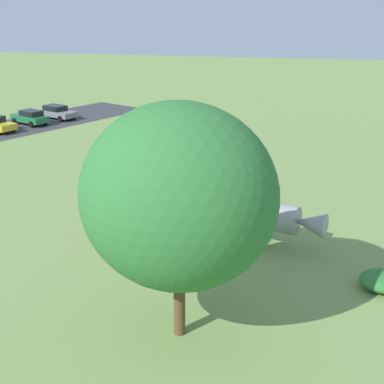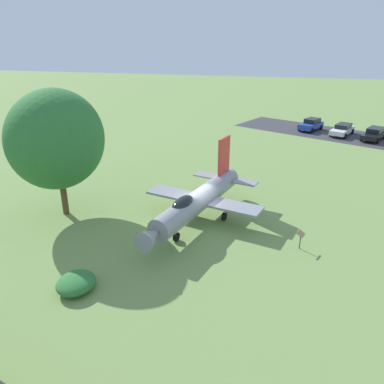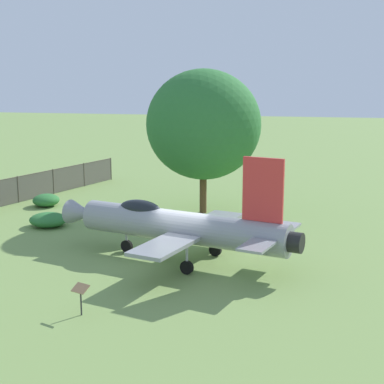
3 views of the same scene
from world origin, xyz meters
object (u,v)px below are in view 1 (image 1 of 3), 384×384
shrub_by_tree (384,281)px  parked_car_gray (57,112)px  shade_tree (179,197)px  display_jet (211,204)px  info_plaque (258,183)px  parked_car_green (30,117)px

shrub_by_tree → parked_car_gray: size_ratio=0.45×
shade_tree → parked_car_gray: 43.23m
display_jet → info_plaque: size_ratio=10.55×
shade_tree → info_plaque: shade_tree is taller
shrub_by_tree → parked_car_green: parked_car_green is taller
shade_tree → parked_car_gray: shade_tree is taller
parked_car_green → parked_car_gray: bearing=-87.7°
parked_car_green → info_plaque: bearing=171.1°
shade_tree → info_plaque: size_ratio=7.79×
display_jet → shade_tree: size_ratio=1.35×
display_jet → shrub_by_tree: bearing=-11.5°
shrub_by_tree → parked_car_green: size_ratio=0.48×
shade_tree → parked_car_gray: bearing=-58.0°
parked_car_gray → parked_car_green: parked_car_green is taller
display_jet → shrub_by_tree: display_jet is taller
parked_car_gray → parked_car_green: 3.61m
shrub_by_tree → info_plaque: info_plaque is taller
display_jet → parked_car_green: display_jet is taller
shade_tree → parked_car_green: (24.14, -33.09, -4.75)m
shade_tree → info_plaque: 17.09m
info_plaque → parked_car_green: bearing=-33.5°
shrub_by_tree → parked_car_green: 42.46m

